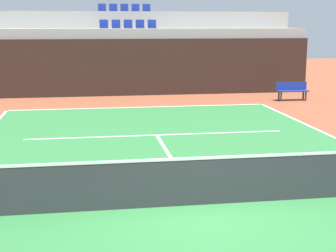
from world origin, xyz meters
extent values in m
plane|color=brown|center=(0.00, 0.00, 0.00)|extent=(80.00, 80.00, 0.00)
cube|color=#2D7238|center=(0.00, 0.00, 0.01)|extent=(11.00, 24.00, 0.01)
cube|color=white|center=(0.00, 11.95, 0.01)|extent=(11.00, 0.10, 0.00)
cube|color=white|center=(0.00, 6.40, 0.01)|extent=(8.26, 0.10, 0.00)
cube|color=white|center=(0.00, 3.20, 0.01)|extent=(0.10, 6.40, 0.00)
cube|color=black|center=(0.00, 15.76, 1.39)|extent=(18.19, 0.30, 2.78)
cube|color=#9E9E99|center=(0.00, 17.11, 1.64)|extent=(18.19, 2.40, 3.28)
cube|color=#9E9E99|center=(0.00, 19.51, 2.08)|extent=(18.19, 2.40, 4.16)
cube|color=navy|center=(-1.24, 17.11, 3.30)|extent=(0.44, 0.44, 0.04)
cube|color=navy|center=(-1.24, 17.31, 3.52)|extent=(0.44, 0.04, 0.40)
cube|color=navy|center=(-0.62, 17.11, 3.30)|extent=(0.44, 0.44, 0.04)
cube|color=navy|center=(-0.62, 17.31, 3.52)|extent=(0.44, 0.04, 0.40)
cube|color=navy|center=(0.00, 17.11, 3.30)|extent=(0.44, 0.44, 0.04)
cube|color=navy|center=(0.00, 17.31, 3.52)|extent=(0.44, 0.04, 0.40)
cube|color=navy|center=(0.62, 17.11, 3.30)|extent=(0.44, 0.44, 0.04)
cube|color=navy|center=(0.62, 17.31, 3.52)|extent=(0.44, 0.04, 0.40)
cube|color=navy|center=(1.24, 17.11, 3.30)|extent=(0.44, 0.44, 0.04)
cube|color=navy|center=(1.24, 17.31, 3.52)|extent=(0.44, 0.04, 0.40)
cube|color=navy|center=(-1.24, 19.51, 4.18)|extent=(0.44, 0.44, 0.04)
cube|color=navy|center=(-1.24, 19.71, 4.40)|extent=(0.44, 0.04, 0.40)
cube|color=navy|center=(-0.62, 19.51, 4.18)|extent=(0.44, 0.44, 0.04)
cube|color=navy|center=(-0.62, 19.71, 4.40)|extent=(0.44, 0.04, 0.40)
cube|color=navy|center=(0.00, 19.51, 4.18)|extent=(0.44, 0.44, 0.04)
cube|color=navy|center=(0.00, 19.71, 4.40)|extent=(0.44, 0.04, 0.40)
cube|color=navy|center=(0.62, 19.51, 4.18)|extent=(0.44, 0.44, 0.04)
cube|color=navy|center=(0.62, 19.71, 4.40)|extent=(0.44, 0.04, 0.40)
cube|color=navy|center=(1.24, 19.51, 4.18)|extent=(0.44, 0.44, 0.04)
cube|color=navy|center=(1.24, 19.71, 4.40)|extent=(0.44, 0.04, 0.40)
cube|color=#333338|center=(0.00, 0.00, 0.47)|extent=(10.90, 0.02, 0.92)
cube|color=white|center=(0.00, 0.00, 0.96)|extent=(10.90, 0.04, 0.05)
cube|color=navy|center=(7.23, 12.82, 0.45)|extent=(1.50, 0.40, 0.05)
cube|color=navy|center=(7.23, 13.00, 0.67)|extent=(1.50, 0.04, 0.36)
cube|color=#2D2D33|center=(6.63, 12.68, 0.21)|extent=(0.06, 0.06, 0.42)
cube|color=#2D2D33|center=(7.83, 12.68, 0.21)|extent=(0.06, 0.06, 0.42)
cube|color=#2D2D33|center=(6.63, 12.96, 0.21)|extent=(0.06, 0.06, 0.42)
cube|color=#2D2D33|center=(7.83, 12.96, 0.21)|extent=(0.06, 0.06, 0.42)
camera|label=1|loc=(-2.09, -9.18, 3.50)|focal=53.86mm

